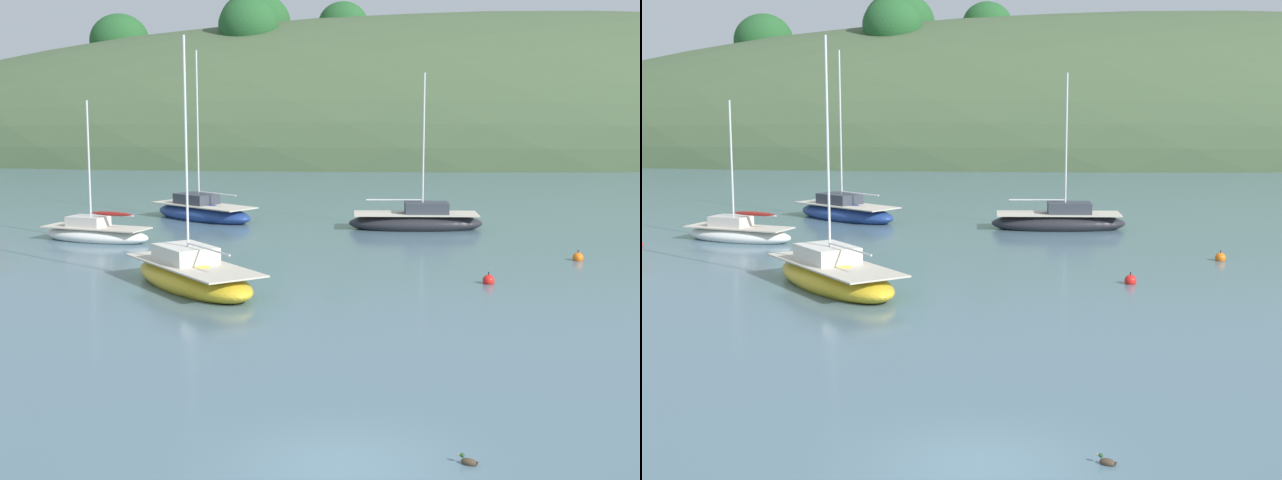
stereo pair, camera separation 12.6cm
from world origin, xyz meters
TOP-DOWN VIEW (x-y plane):
  - ground_plane at (0.00, 0.00)m, footprint 400.00×400.00m
  - far_shoreline_hill at (24.89, 81.36)m, footprint 150.00×36.00m
  - sailboat_blue_center at (-10.39, 27.55)m, footprint 5.82×3.84m
  - sailboat_grey_yawl at (5.13, 31.03)m, footprint 6.89×2.64m
  - sailboat_cream_ketch at (-6.09, 34.84)m, footprint 6.65×6.30m
  - sailboat_black_sloop at (-4.65, 16.63)m, footprint 6.14×7.56m
  - mooring_buoy_outer at (10.80, 21.90)m, footprint 0.44×0.44m
  - mooring_buoy_channel at (6.15, 17.17)m, footprint 0.44×0.44m
  - duck_lead at (2.47, -0.06)m, footprint 0.39×0.34m

SIDE VIEW (x-z plane):
  - ground_plane at x=0.00m, z-range 0.00..0.00m
  - duck_lead at x=2.47m, z-range -0.07..0.17m
  - far_shoreline_hill at x=24.89m, z-range -15.52..15.67m
  - mooring_buoy_outer at x=10.80m, z-range -0.15..0.39m
  - mooring_buoy_channel at x=6.15m, z-range -0.15..0.39m
  - sailboat_blue_center at x=-10.39m, z-range -3.02..3.72m
  - sailboat_grey_yawl at x=5.13m, z-range -3.64..4.45m
  - sailboat_cream_ketch at x=-6.09m, z-range -4.25..5.07m
  - sailboat_black_sloop at x=-4.65m, z-range -4.18..5.05m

